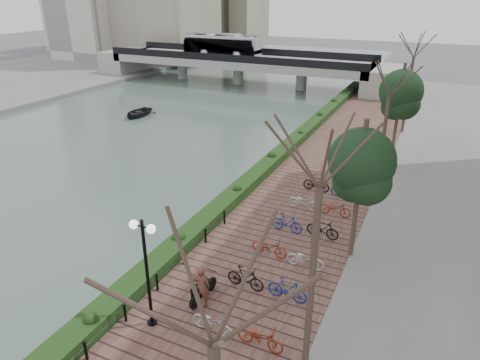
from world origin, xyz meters
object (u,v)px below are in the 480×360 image
Objects in this scene: boat at (138,112)px; lamppost at (145,250)px; pedestrian at (202,286)px; motorcycle at (203,289)px.

lamppost is at bearing -53.56° from boat.
lamppost reaches higher than pedestrian.
lamppost is 3.07m from pedestrian.
pedestrian is at bearing -49.90° from boat.
motorcycle is 0.87× the size of pedestrian.
motorcycle is (1.02, 2.01, -2.70)m from lamppost.
motorcycle is at bearing 63.07° from lamppost.
lamppost is 2.46× the size of pedestrian.
lamppost is 3.51m from motorcycle.
motorcycle is 0.55m from pedestrian.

